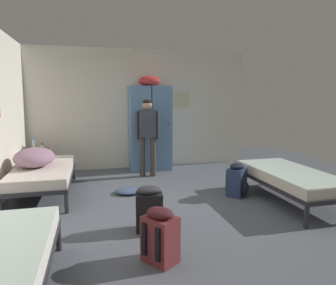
% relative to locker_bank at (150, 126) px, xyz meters
% --- Properties ---
extents(ground_plane, '(9.34, 9.34, 0.00)m').
position_rel_locker_bank_xyz_m(ground_plane, '(-0.17, -2.64, -0.97)').
color(ground_plane, '#565B66').
extents(room_backdrop, '(4.97, 5.90, 2.67)m').
position_rel_locker_bank_xyz_m(room_backdrop, '(-1.50, -1.28, 0.37)').
color(room_backdrop, silver).
rests_on(room_backdrop, ground_plane).
extents(locker_bank, '(0.90, 0.55, 2.07)m').
position_rel_locker_bank_xyz_m(locker_bank, '(0.00, 0.00, 0.00)').
color(locker_bank, '#5B84B2').
rests_on(locker_bank, ground_plane).
extents(shelf_unit, '(0.38, 0.30, 0.57)m').
position_rel_locker_bank_xyz_m(shelf_unit, '(-2.30, -0.19, -0.62)').
color(shelf_unit, brown).
rests_on(shelf_unit, ground_plane).
extents(bed_left_rear, '(0.90, 1.90, 0.49)m').
position_rel_locker_bank_xyz_m(bed_left_rear, '(-2.05, -1.41, -0.59)').
color(bed_left_rear, '#28282D').
rests_on(bed_left_rear, ground_plane).
extents(bed_right, '(0.90, 1.90, 0.49)m').
position_rel_locker_bank_xyz_m(bed_right, '(1.70, -2.65, -0.59)').
color(bed_right, '#28282D').
rests_on(bed_right, ground_plane).
extents(bedding_heap, '(0.62, 0.79, 0.31)m').
position_rel_locker_bank_xyz_m(bedding_heap, '(-2.17, -1.41, -0.32)').
color(bedding_heap, gray).
rests_on(bedding_heap, bed_left_rear).
extents(person_traveler, '(0.49, 0.24, 1.56)m').
position_rel_locker_bank_xyz_m(person_traveler, '(-0.16, -0.60, -0.03)').
color(person_traveler, '#3D3833').
rests_on(person_traveler, ground_plane).
extents(water_bottle, '(0.07, 0.07, 0.23)m').
position_rel_locker_bank_xyz_m(water_bottle, '(-2.38, -0.17, -0.30)').
color(water_bottle, '#B2DBEA').
rests_on(water_bottle, shelf_unit).
extents(lotion_bottle, '(0.05, 0.05, 0.13)m').
position_rel_locker_bank_xyz_m(lotion_bottle, '(-2.23, -0.23, -0.34)').
color(lotion_bottle, beige).
rests_on(lotion_bottle, shelf_unit).
extents(backpack_navy, '(0.42, 0.42, 0.55)m').
position_rel_locker_bank_xyz_m(backpack_navy, '(1.03, -2.21, -0.71)').
color(backpack_navy, navy).
rests_on(backpack_navy, ground_plane).
extents(backpack_black, '(0.35, 0.36, 0.55)m').
position_rel_locker_bank_xyz_m(backpack_black, '(-0.61, -3.15, -0.71)').
color(backpack_black, black).
rests_on(backpack_black, ground_plane).
extents(backpack_maroon, '(0.42, 0.41, 0.55)m').
position_rel_locker_bank_xyz_m(backpack_maroon, '(-0.63, -3.88, -0.71)').
color(backpack_maroon, maroon).
rests_on(backpack_maroon, ground_plane).
extents(clothes_pile_denim, '(0.48, 0.40, 0.09)m').
position_rel_locker_bank_xyz_m(clothes_pile_denim, '(-0.67, -1.64, -0.92)').
color(clothes_pile_denim, '#42567A').
rests_on(clothes_pile_denim, ground_plane).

